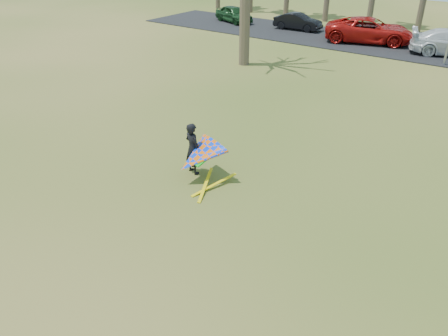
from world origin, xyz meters
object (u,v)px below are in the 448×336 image
Objects in this scene: kite_flyer at (198,155)px; car_1 at (298,22)px; car_2 at (370,30)px; car_0 at (234,14)px.

car_1 is at bearing 110.23° from kite_flyer.
car_2 is at bearing 96.04° from kite_flyer.
kite_flyer is at bearing -163.24° from car_1.
car_0 is at bearing 122.57° from kite_flyer.
car_0 is at bearing 71.37° from car_2.
kite_flyer is at bearing -127.63° from car_0.
car_2 is at bearing -72.83° from car_0.
car_1 is at bearing -66.64° from car_0.
kite_flyer is (14.70, -23.01, 0.11)m from car_0.
car_2 is at bearing -102.07° from car_1.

